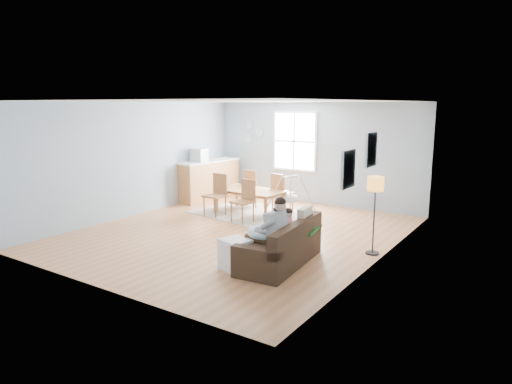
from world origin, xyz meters
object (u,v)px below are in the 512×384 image
Objects in this scene: dining_table at (249,202)px; monitor at (199,155)px; storage_cube at (235,254)px; father at (269,230)px; chair_ne at (280,190)px; toddler at (283,225)px; baby_swing at (291,198)px; counter at (209,180)px; floor_lamp at (375,190)px; chair_se at (245,198)px; chair_sw at (217,192)px; chair_nw at (253,186)px; sofa at (282,249)px.

monitor is at bearing 172.34° from dining_table.
dining_table reaches higher than storage_cube.
father reaches higher than chair_ne.
toddler is 0.64× the size of baby_swing.
dining_table is 2.10m from counter.
baby_swing is (-1.50, 2.93, -0.21)m from toddler.
baby_swing is at bearing 146.93° from floor_lamp.
father is 1.25× the size of chair_se.
monitor is (-2.49, -0.13, 0.73)m from chair_ne.
chair_ne reaches higher than storage_cube.
chair_ne is (1.12, 1.10, -0.02)m from chair_sw.
floor_lamp is at bearing -31.80° from chair_ne.
floor_lamp is 2.56× the size of storage_cube.
chair_nw is (-2.34, 4.01, 0.30)m from storage_cube.
toddler is 1.75m from floor_lamp.
chair_se is (-3.22, 0.63, -0.61)m from floor_lamp.
baby_swing reaches higher than toddler.
chair_ne is (-3.02, 1.87, -0.61)m from floor_lamp.
baby_swing is (0.57, 1.10, -0.13)m from chair_se.
floor_lamp is 0.83× the size of dining_table.
chair_nw reaches higher than baby_swing.
father is at bearing -47.82° from chair_se.
sofa is 2.59× the size of toddler.
monitor reaches higher than chair_sw.
counter is 5.18× the size of monitor.
floor_lamp is at bearing -10.99° from chair_se.
baby_swing is (0.37, -0.14, -0.13)m from chair_ne.
floor_lamp is at bearing -15.70° from dining_table.
father reaches higher than chair_se.
floor_lamp is 5.93m from counter.
storage_cube is at bearing -130.31° from sofa.
chair_sw is at bearing -147.40° from baby_swing.
toddler is at bearing -41.47° from chair_se.
chair_nw is (-0.71, 1.39, 0.00)m from chair_se.
counter is (-3.90, 4.11, 0.31)m from storage_cube.
monitor reaches higher than sofa.
dining_table is at bearing -22.54° from counter.
sofa is 3.79m from chair_ne.
chair_se and chair_ne have the same top height.
floor_lamp is at bearing 51.89° from sofa.
toddler is 0.74× the size of chair_sw.
chair_se is at bearing -9.32° from chair_sw.
floor_lamp is 1.45× the size of chair_se.
dining_table is 0.84× the size of counter.
storage_cube is 0.57× the size of chair_se.
sofa is at bearing -42.86° from chair_se.
sofa is at bearing 71.31° from father.
chair_nw is (-3.94, 2.02, -0.61)m from floor_lamp.
counter is (-4.34, 3.32, -0.08)m from toddler.
chair_sw is (-4.15, 0.78, -0.59)m from floor_lamp.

